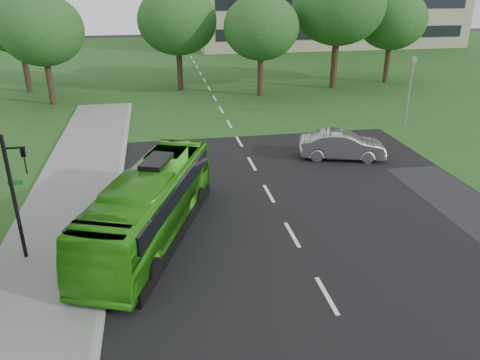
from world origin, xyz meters
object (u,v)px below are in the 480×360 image
Objects in this scene: tree_park_a at (42,30)px; tree_park_b at (177,21)px; tree_park_d at (339,5)px; tree_park_f at (17,19)px; camera_pole at (411,82)px; tree_park_e at (392,20)px; tree_park_c at (261,28)px; bus at (150,205)px; sedan at (342,145)px; traffic_light at (17,189)px.

tree_park_b is at bearing 17.17° from tree_park_a.
tree_park_a is 11.19m from tree_park_b.
tree_park_d is 1.16× the size of tree_park_f.
tree_park_b is 20.66m from camera_pole.
tree_park_f reaches higher than tree_park_e.
tree_park_f reaches higher than tree_park_a.
bus is (-9.62, -23.52, -4.39)m from tree_park_c.
tree_park_d is (24.94, 1.84, 1.53)m from tree_park_a.
camera_pole reaches higher than bus.
tree_park_a is 25.29m from sedan.
tree_park_e is 15.38m from camera_pole.
tree_park_f is at bearing 147.35° from camera_pole.
camera_pole is at bearing -86.52° from tree_park_d.
traffic_light reaches higher than bus.
tree_park_c is 0.86× the size of bus.
tree_park_d reaches higher than camera_pole.
tree_park_d is at bearing -7.06° from tree_park_f.
traffic_light is (-27.64, -27.92, -3.11)m from tree_park_e.
tree_park_d reaches higher than tree_park_f.
tree_park_c is 0.78× the size of tree_park_d.
bus is (7.87, -23.46, -4.47)m from tree_park_a.
tree_park_b is 0.97× the size of tree_park_f.
tree_park_d is 28.13m from tree_park_f.
traffic_light is 1.03× the size of camera_pole.
tree_park_a is 25.05m from tree_park_d.
bus is 4.73m from traffic_light.
tree_park_f is 30.56m from traffic_light.
tree_park_b is at bearing 37.44° from sedan.
tree_park_a is 1.80× the size of traffic_light.
tree_park_b is 21.87m from sedan.
camera_pole is (22.23, 13.82, 0.20)m from traffic_light.
tree_park_e is at bearing 38.38° from traffic_light.
traffic_light is at bearing -134.72° from tree_park_e.
tree_park_d is at bearing 13.40° from tree_park_c.
tree_park_b is at bearing -8.28° from tree_park_f.
sedan is (21.57, -21.66, -5.58)m from tree_park_f.
tree_park_a is 1.80× the size of sedan.
tree_park_c is 0.97× the size of tree_park_e.
tree_park_b is 14.37m from tree_park_d.
tree_park_c is 1.77× the size of traffic_light.
tree_park_f is (-2.97, 5.29, 0.53)m from tree_park_a.
tree_park_b is 7.54m from tree_park_c.
tree_park_c is 7.82m from tree_park_d.
camera_pole is at bearing -42.73° from tree_park_b.
camera_pole is at bearing -35.09° from sedan.
tree_park_c is 1.78× the size of sedan.
tree_park_a is at bearing 64.19° from sedan.
tree_park_a is at bearing 91.17° from traffic_light.
sedan is 17.25m from traffic_light.
sedan is 1.00× the size of traffic_light.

